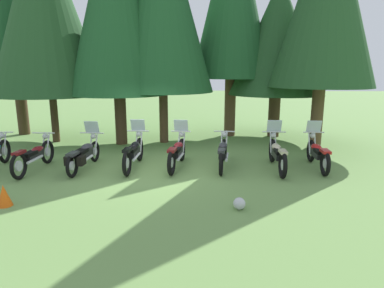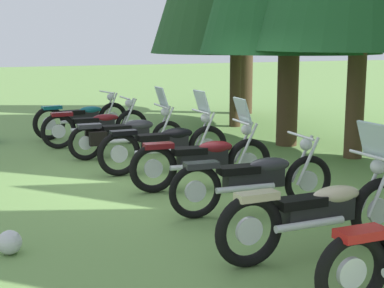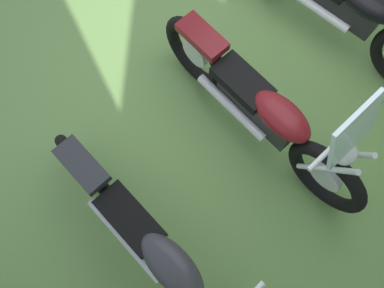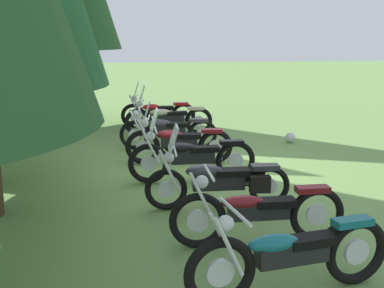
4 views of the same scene
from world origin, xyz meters
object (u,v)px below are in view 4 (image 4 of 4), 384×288
at_px(motorcycle_4, 178,142).
at_px(motorcycle_5, 168,130).
at_px(motorcycle_2, 220,179).
at_px(motorcycle_6, 168,118).
at_px(motorcycle_1, 257,212).
at_px(motorcycle_3, 191,156).
at_px(dropped_helmet, 290,138).
at_px(motorcycle_0, 290,255).
at_px(motorcycle_7, 157,112).

xyz_separation_m(motorcycle_4, motorcycle_5, (1.38, 0.10, -0.02)).
height_order(motorcycle_2, motorcycle_6, motorcycle_6).
distance_m(motorcycle_4, motorcycle_5, 1.38).
bearing_deg(motorcycle_4, motorcycle_1, 103.84).
relative_size(motorcycle_1, motorcycle_3, 0.98).
height_order(motorcycle_1, motorcycle_3, motorcycle_3).
distance_m(motorcycle_5, dropped_helmet, 3.19).
relative_size(motorcycle_4, dropped_helmet, 8.64).
xyz_separation_m(motorcycle_1, motorcycle_2, (1.40, 0.23, 0.02)).
bearing_deg(motorcycle_1, motorcycle_3, -79.97).
distance_m(motorcycle_0, dropped_helmet, 7.48).
bearing_deg(motorcycle_6, motorcycle_0, 93.99).
xyz_separation_m(motorcycle_6, motorcycle_7, (1.24, 0.20, -0.01)).
relative_size(motorcycle_5, dropped_helmet, 8.88).
bearing_deg(motorcycle_1, dropped_helmet, -112.95).
bearing_deg(motorcycle_6, motorcycle_3, 91.03).
height_order(motorcycle_7, dropped_helmet, motorcycle_7).
height_order(motorcycle_4, motorcycle_7, motorcycle_4).
distance_m(motorcycle_3, motorcycle_7, 5.53).
height_order(motorcycle_4, dropped_helmet, motorcycle_4).
distance_m(motorcycle_2, motorcycle_4, 2.78).
bearing_deg(motorcycle_7, motorcycle_2, 95.70).
height_order(motorcycle_1, motorcycle_4, motorcycle_4).
bearing_deg(motorcycle_0, motorcycle_3, -92.62).
xyz_separation_m(motorcycle_2, motorcycle_4, (2.75, 0.38, 0.01)).
xyz_separation_m(motorcycle_3, dropped_helmet, (2.95, -2.96, -0.36)).
xyz_separation_m(motorcycle_3, motorcycle_5, (2.68, 0.20, -0.03)).
height_order(motorcycle_2, motorcycle_7, motorcycle_7).
bearing_deg(motorcycle_2, motorcycle_4, -80.40).
height_order(motorcycle_0, motorcycle_1, motorcycle_0).
distance_m(motorcycle_4, motorcycle_6, 2.98).
bearing_deg(motorcycle_3, dropped_helmet, -135.23).
height_order(motorcycle_4, motorcycle_5, motorcycle_4).
bearing_deg(motorcycle_5, motorcycle_4, 98.69).
distance_m(motorcycle_7, dropped_helmet, 4.15).
bearing_deg(motorcycle_7, motorcycle_4, 93.48).
bearing_deg(motorcycle_2, motorcycle_0, 96.72).
relative_size(motorcycle_2, motorcycle_5, 0.99).
height_order(motorcycle_0, motorcycle_4, motorcycle_4).
distance_m(motorcycle_6, dropped_helmet, 3.33).
height_order(motorcycle_3, motorcycle_4, motorcycle_3).
bearing_deg(dropped_helmet, motorcycle_7, 51.42).
height_order(motorcycle_5, motorcycle_7, motorcycle_7).
height_order(motorcycle_1, motorcycle_6, motorcycle_6).
xyz_separation_m(motorcycle_0, dropped_helmet, (7.06, -2.46, -0.33)).
relative_size(motorcycle_1, dropped_helmet, 8.83).
relative_size(motorcycle_3, dropped_helmet, 9.05).
distance_m(motorcycle_1, motorcycle_3, 2.89).
bearing_deg(motorcycle_4, motorcycle_3, 100.22).
xyz_separation_m(motorcycle_7, dropped_helmet, (-2.58, -3.23, -0.33)).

